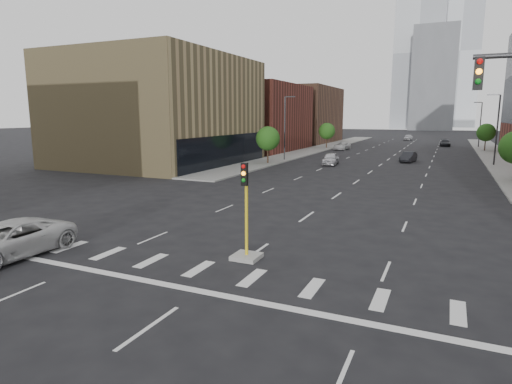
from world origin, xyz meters
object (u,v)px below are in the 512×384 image
Objects in this scene: car_mid_right at (408,157)px; parked_minivan at (9,240)px; median_traffic_signal at (246,238)px; car_deep_right at (445,143)px; car_distant at (408,137)px; car_near_left at (330,159)px; car_far_left at (342,146)px.

car_mid_right is 52.04m from parked_minivan.
median_traffic_signal is 81.99m from car_deep_right.
car_mid_right is 0.88× the size of car_deep_right.
car_deep_right is 0.83× the size of parked_minivan.
median_traffic_signal is 101.90m from car_distant.
car_near_left is at bearing 85.76° from parked_minivan.
car_mid_right is at bearing 33.65° from car_near_left.
car_distant is (-9.03, 20.22, 0.05)m from car_deep_right.
car_near_left reaches higher than car_far_left.
car_far_left is 1.15× the size of car_distant.
median_traffic_signal is at bearing 23.86° from parked_minivan.
car_near_left is 0.95× the size of car_deep_right.
car_distant is at bearing 90.99° from median_traffic_signal.
car_distant reaches higher than car_mid_right.
median_traffic_signal reaches higher than parked_minivan.
car_deep_right is 87.61m from parked_minivan.
car_distant is at bearing 111.13° from car_deep_right.
parked_minivan reaches higher than car_mid_right.
car_far_left is at bearing -97.73° from car_distant.
car_distant is 0.76× the size of parked_minivan.
car_near_left reaches higher than car_deep_right.
car_near_left is 1.08× the size of car_mid_right.
car_far_left reaches higher than car_deep_right.
parked_minivan reaches higher than car_distant.
median_traffic_signal is 39.09m from car_near_left.
median_traffic_signal reaches higher than car_mid_right.
parked_minivan is at bearing -86.38° from car_far_left.
parked_minivan is (-8.24, -106.11, 0.06)m from car_distant.
median_traffic_signal is 10.86m from parked_minivan.
car_mid_right is at bearing -49.65° from car_far_left.
car_mid_right is at bearing -79.85° from car_distant.
car_near_left is 45.08m from car_deep_right.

